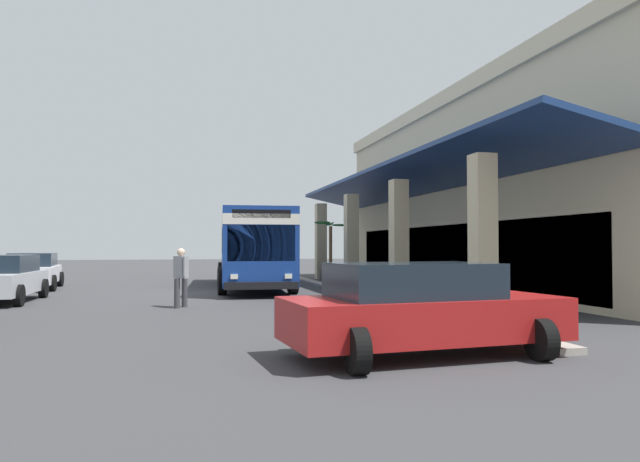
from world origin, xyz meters
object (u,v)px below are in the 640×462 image
object	(u,v)px
transit_bus	(252,244)
pedestrian	(181,274)
parked_sedan_silver	(1,278)
parked_sedan_red	(421,309)
potted_palm	(331,269)
parked_sedan_white	(33,271)

from	to	relation	value
transit_bus	pedestrian	distance (m)	8.26
transit_bus	parked_sedan_silver	xyz separation A→B (m)	(4.74, -8.39, -1.10)
parked_sedan_red	pedestrian	bearing A→B (deg)	-156.47
potted_palm	parked_sedan_white	bearing A→B (deg)	-83.79
pedestrian	parked_sedan_silver	bearing A→B (deg)	-118.26
potted_palm	transit_bus	bearing A→B (deg)	-58.18
parked_sedan_white	pedestrian	world-z (taller)	pedestrian
parked_sedan_silver	pedestrian	bearing A→B (deg)	61.74
parked_sedan_silver	potted_palm	size ratio (longest dim) A/B	1.47
pedestrian	parked_sedan_white	bearing A→B (deg)	-146.26
parked_sedan_white	potted_palm	xyz separation A→B (m)	(-1.41, 12.95, -0.08)
transit_bus	potted_palm	world-z (taller)	transit_bus
parked_sedan_silver	potted_palm	distance (m)	14.47
parked_sedan_red	parked_sedan_white	distance (m)	19.69
transit_bus	parked_sedan_red	xyz separation A→B (m)	(16.08, 0.71, -1.10)
parked_sedan_silver	pedestrian	xyz separation A→B (m)	(2.92, 5.43, 0.20)
parked_sedan_red	potted_palm	size ratio (longest dim) A/B	1.51
pedestrian	potted_palm	size ratio (longest dim) A/B	0.56
parked_sedan_silver	pedestrian	distance (m)	6.17
parked_sedan_red	pedestrian	xyz separation A→B (m)	(-8.42, -3.67, 0.20)
parked_sedan_white	pedestrian	size ratio (longest dim) A/B	2.70
parked_sedan_white	parked_sedan_silver	bearing A→B (deg)	4.34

